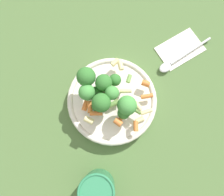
% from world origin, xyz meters
% --- Properties ---
extents(ground_plane, '(3.00, 3.00, 0.00)m').
position_xyz_m(ground_plane, '(0.00, 0.00, 0.00)').
color(ground_plane, '#4C6B38').
extents(bowl, '(0.23, 0.23, 0.04)m').
position_xyz_m(bowl, '(0.00, 0.00, 0.02)').
color(bowl, silver).
rests_on(bowl, ground_plane).
extents(pasta_salad, '(0.20, 0.18, 0.09)m').
position_xyz_m(pasta_salad, '(0.01, 0.01, 0.09)').
color(pasta_salad, '#8CB766').
rests_on(pasta_salad, bowl).
extents(cup, '(0.08, 0.08, 0.11)m').
position_xyz_m(cup, '(-0.05, 0.21, 0.05)').
color(cup, '#2D7F51').
rests_on(cup, ground_plane).
extents(napkin, '(0.14, 0.15, 0.01)m').
position_xyz_m(napkin, '(-0.12, -0.22, 0.00)').
color(napkin, white).
rests_on(napkin, ground_plane).
extents(spoon, '(0.11, 0.16, 0.01)m').
position_xyz_m(spoon, '(-0.12, -0.18, 0.01)').
color(spoon, silver).
rests_on(spoon, napkin).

